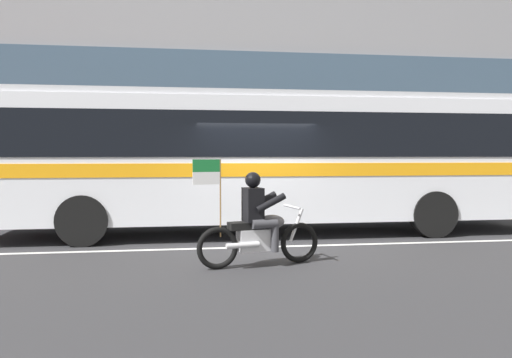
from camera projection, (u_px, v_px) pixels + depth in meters
name	position (u px, v px, depth m)	size (l,w,h in m)	color
ground_plane	(257.00, 242.00, 10.47)	(60.00, 60.00, 0.00)	#2B2B2D
sidewalk_curb	(234.00, 211.00, 15.51)	(28.00, 3.80, 0.15)	gray
lane_center_stripe	(261.00, 247.00, 9.88)	(26.60, 0.14, 0.01)	silver
office_building_facade	(227.00, 15.00, 17.44)	(28.00, 0.89, 13.52)	gray
transit_bus	(268.00, 153.00, 11.62)	(12.90, 2.64, 3.22)	silver
motorcycle_with_rider	(258.00, 226.00, 8.18)	(2.16, 0.77, 1.78)	black
fire_hydrant	(47.00, 203.00, 13.63)	(0.22, 0.30, 0.75)	red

